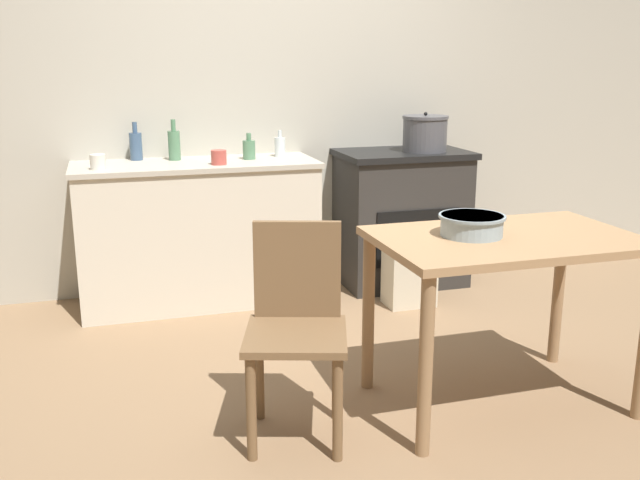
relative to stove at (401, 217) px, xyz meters
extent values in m
plane|color=#896B4C|center=(-0.84, -1.28, -0.46)|extent=(14.00, 14.00, 0.00)
cube|color=#B2AD9E|center=(-0.84, 0.31, 0.82)|extent=(8.00, 0.07, 2.55)
cube|color=beige|center=(-1.37, 0.00, -0.03)|extent=(1.45, 0.55, 0.86)
cube|color=#B6AD9C|center=(-1.37, 0.00, 0.42)|extent=(1.48, 0.58, 0.03)
cube|color=#2D2B28|center=(0.00, 0.00, -0.02)|extent=(0.81, 0.54, 0.87)
cube|color=black|center=(0.00, 0.00, 0.43)|extent=(0.85, 0.58, 0.04)
cube|color=black|center=(0.00, -0.28, -0.07)|extent=(0.57, 0.01, 0.36)
cube|color=#A87F56|center=(-0.28, -1.77, 0.30)|extent=(1.11, 0.71, 0.03)
cylinder|color=#97724E|center=(-0.79, -2.08, -0.09)|extent=(0.06, 0.06, 0.74)
cylinder|color=#97724E|center=(-0.79, -1.46, -0.09)|extent=(0.06, 0.06, 0.74)
cylinder|color=#97724E|center=(0.23, -1.46, -0.09)|extent=(0.06, 0.06, 0.74)
cube|color=brown|center=(-1.23, -1.81, -0.01)|extent=(0.50, 0.50, 0.03)
cube|color=brown|center=(-1.17, -1.64, 0.21)|extent=(0.35, 0.14, 0.41)
cylinder|color=brown|center=(-1.43, -1.92, -0.24)|extent=(0.04, 0.04, 0.43)
cylinder|color=brown|center=(-1.12, -2.02, -0.24)|extent=(0.04, 0.04, 0.43)
cylinder|color=brown|center=(-1.33, -1.61, -0.24)|extent=(0.04, 0.04, 0.43)
cylinder|color=brown|center=(-1.02, -1.71, -0.24)|extent=(0.04, 0.04, 0.43)
cube|color=beige|center=(-0.13, -0.45, -0.26)|extent=(0.30, 0.21, 0.38)
cylinder|color=#4C4C51|center=(0.12, -0.06, 0.56)|extent=(0.29, 0.29, 0.21)
cylinder|color=#4C4C51|center=(0.12, -0.06, 0.68)|extent=(0.30, 0.30, 0.02)
sphere|color=black|center=(0.12, -0.06, 0.70)|extent=(0.02, 0.02, 0.02)
cylinder|color=#93A8B2|center=(-0.42, -1.72, 0.36)|extent=(0.26, 0.26, 0.09)
cylinder|color=#8597A0|center=(-0.42, -1.72, 0.40)|extent=(0.28, 0.28, 0.01)
cylinder|color=#517F5B|center=(-1.48, 0.12, 0.53)|extent=(0.07, 0.07, 0.18)
cylinder|color=#517F5B|center=(-1.48, 0.12, 0.65)|extent=(0.03, 0.03, 0.07)
cylinder|color=#517F5B|center=(-1.03, 0.02, 0.49)|extent=(0.08, 0.08, 0.12)
cylinder|color=#517F5B|center=(-1.03, 0.02, 0.58)|extent=(0.03, 0.03, 0.05)
cylinder|color=#3D5675|center=(-1.71, 0.19, 0.52)|extent=(0.08, 0.08, 0.17)
cylinder|color=#3D5675|center=(-1.71, 0.19, 0.64)|extent=(0.03, 0.03, 0.07)
cylinder|color=silver|center=(-0.82, 0.09, 0.50)|extent=(0.07, 0.07, 0.12)
cylinder|color=silver|center=(-0.82, 0.09, 0.58)|extent=(0.03, 0.03, 0.05)
cylinder|color=silver|center=(-1.94, -0.14, 0.48)|extent=(0.09, 0.09, 0.09)
cylinder|color=#B74C42|center=(-1.25, -0.15, 0.48)|extent=(0.09, 0.09, 0.09)
camera|label=1|loc=(-1.90, -4.36, 1.06)|focal=40.00mm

